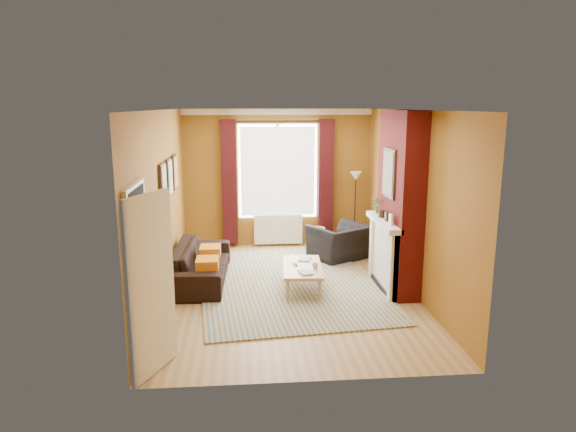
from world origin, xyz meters
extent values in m
plane|color=olive|center=(0.00, 0.00, 0.00)|extent=(5.50, 5.50, 0.00)
cube|color=brown|center=(0.00, 2.75, 1.40)|extent=(3.80, 0.02, 2.80)
cube|color=brown|center=(0.00, -2.75, 1.40)|extent=(3.80, 0.02, 2.80)
cube|color=brown|center=(1.90, 0.00, 1.40)|extent=(0.02, 5.50, 2.80)
cube|color=brown|center=(-1.90, 0.00, 1.40)|extent=(0.02, 5.50, 2.80)
cube|color=white|center=(0.00, 0.00, 2.80)|extent=(3.80, 5.50, 0.01)
cube|color=#4A0C0A|center=(1.72, 0.00, 1.40)|extent=(0.35, 1.40, 2.80)
cube|color=white|center=(1.53, 0.00, 0.55)|extent=(0.12, 1.30, 1.10)
cube|color=white|center=(1.48, 0.00, 1.08)|extent=(0.22, 1.40, 0.08)
cube|color=white|center=(1.51, -0.58, 0.52)|extent=(0.16, 0.14, 1.04)
cube|color=white|center=(1.51, 0.58, 0.52)|extent=(0.16, 0.14, 1.04)
cube|color=black|center=(1.56, 0.00, 0.45)|extent=(0.06, 0.80, 0.90)
cube|color=black|center=(1.54, 0.00, 0.03)|extent=(0.20, 1.00, 0.06)
cube|color=white|center=(1.49, -0.35, 1.20)|extent=(0.03, 0.12, 0.16)
cube|color=black|center=(1.49, -0.10, 1.19)|extent=(0.03, 0.10, 0.14)
cylinder|color=black|center=(1.49, 0.15, 1.18)|extent=(0.10, 0.10, 0.12)
cube|color=black|center=(1.53, 0.00, 1.85)|extent=(0.03, 0.60, 0.75)
cube|color=#955D32|center=(1.51, 0.00, 1.85)|extent=(0.01, 0.52, 0.66)
cube|color=white|center=(0.00, 2.71, 2.74)|extent=(3.80, 0.08, 0.12)
cube|color=white|center=(0.00, 2.72, 1.55)|extent=(1.60, 0.04, 1.90)
cube|color=white|center=(0.00, 2.68, 1.55)|extent=(1.50, 0.02, 1.80)
cube|color=white|center=(0.00, 2.70, 1.55)|extent=(0.06, 0.04, 1.90)
cube|color=#3B0D10|center=(-0.98, 2.63, 1.35)|extent=(0.30, 0.16, 2.50)
cube|color=#3B0D10|center=(0.98, 2.63, 1.35)|extent=(0.30, 0.16, 2.50)
cylinder|color=black|center=(0.00, 2.63, 2.55)|extent=(2.30, 0.05, 0.05)
cube|color=white|center=(0.00, 2.65, 0.35)|extent=(1.00, 0.10, 0.60)
cube|color=white|center=(-0.45, 2.59, 0.35)|extent=(0.04, 0.03, 0.56)
cube|color=white|center=(-0.34, 2.59, 0.35)|extent=(0.04, 0.03, 0.56)
cube|color=white|center=(-0.23, 2.59, 0.35)|extent=(0.04, 0.03, 0.56)
cube|color=white|center=(-0.12, 2.59, 0.35)|extent=(0.04, 0.03, 0.56)
cube|color=white|center=(-0.01, 2.59, 0.35)|extent=(0.04, 0.03, 0.56)
cube|color=white|center=(0.10, 2.59, 0.35)|extent=(0.04, 0.03, 0.56)
cube|color=white|center=(0.21, 2.59, 0.35)|extent=(0.04, 0.03, 0.56)
cube|color=white|center=(0.32, 2.59, 0.35)|extent=(0.04, 0.03, 0.56)
cube|color=white|center=(0.43, 2.59, 0.35)|extent=(0.04, 0.03, 0.56)
cube|color=black|center=(-1.87, -0.10, 1.75)|extent=(0.04, 0.44, 0.58)
cube|color=orange|center=(-1.84, -0.10, 1.75)|extent=(0.01, 0.38, 0.52)
cube|color=black|center=(-1.87, 0.55, 1.75)|extent=(0.04, 0.44, 0.58)
cube|color=#37A772|center=(-1.84, 0.55, 1.75)|extent=(0.01, 0.38, 0.52)
cube|color=black|center=(-1.87, 1.20, 1.75)|extent=(0.04, 0.44, 0.58)
cube|color=#C83240|center=(-1.84, 1.20, 1.75)|extent=(0.01, 0.38, 0.52)
cube|color=white|center=(-1.88, -2.05, 1.00)|extent=(0.05, 0.94, 2.06)
cube|color=black|center=(-1.85, -2.05, 1.00)|extent=(0.02, 0.80, 1.98)
cube|color=white|center=(-1.68, -2.41, 1.00)|extent=(0.37, 0.74, 1.98)
imported|color=#396B2F|center=(1.49, 0.45, 1.26)|extent=(0.14, 0.10, 0.27)
cube|color=#C46710|center=(-1.27, -0.02, 0.48)|extent=(0.34, 0.40, 0.16)
cube|color=#C46710|center=(-1.27, 0.68, 0.48)|extent=(0.34, 0.40, 0.16)
cube|color=#316686|center=(-0.01, 0.26, 0.01)|extent=(3.15, 4.10, 0.02)
imported|color=black|center=(-1.42, 0.58, 0.31)|extent=(0.90, 2.13, 0.61)
imported|color=black|center=(1.10, 1.63, 0.32)|extent=(1.30, 1.26, 0.65)
cube|color=tan|center=(0.20, 0.01, 0.37)|extent=(0.68, 1.23, 0.05)
cylinder|color=tan|center=(-0.07, -0.51, 0.17)|extent=(0.05, 0.05, 0.35)
cylinder|color=tan|center=(0.40, -0.55, 0.17)|extent=(0.05, 0.05, 0.35)
cylinder|color=tan|center=(0.00, 0.56, 0.17)|extent=(0.05, 0.05, 0.35)
cylinder|color=tan|center=(0.48, 0.52, 0.17)|extent=(0.05, 0.05, 0.35)
cylinder|color=#A57F47|center=(0.77, 2.40, 0.21)|extent=(0.41, 0.41, 0.43)
cylinder|color=black|center=(1.55, 2.40, 0.01)|extent=(0.29, 0.29, 0.03)
cylinder|color=black|center=(1.55, 2.40, 0.75)|extent=(0.03, 0.03, 1.44)
cone|color=beige|center=(1.55, 2.40, 1.48)|extent=(0.29, 0.29, 0.17)
imported|color=#999999|center=(0.12, -0.37, 0.41)|extent=(0.24, 0.29, 0.02)
imported|color=#999999|center=(0.19, 0.36, 0.41)|extent=(0.25, 0.30, 0.02)
imported|color=#999999|center=(0.39, -0.14, 0.44)|extent=(0.10, 0.10, 0.09)
cube|color=#29292B|center=(0.10, 0.07, 0.41)|extent=(0.06, 0.16, 0.02)
camera|label=1|loc=(-0.68, -7.66, 2.87)|focal=32.00mm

